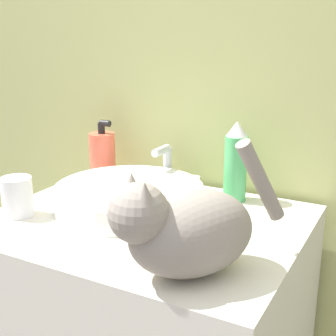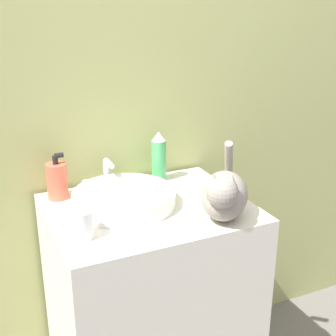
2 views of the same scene
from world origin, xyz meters
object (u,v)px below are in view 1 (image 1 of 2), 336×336
cat (184,228)px  cup (17,197)px  soap_bottle (102,155)px  spray_bottle (236,163)px

cat → cup: cat is taller
cat → cup: (-0.46, 0.06, -0.04)m
cup → soap_bottle: bearing=89.7°
spray_bottle → cat: bearing=-82.0°
cup → spray_bottle: bearing=39.7°
cat → soap_bottle: size_ratio=1.84×
spray_bottle → cup: spray_bottle is taller
soap_bottle → cat: bearing=-40.7°
cat → cup: 0.46m
soap_bottle → cup: (-0.00, -0.33, -0.02)m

